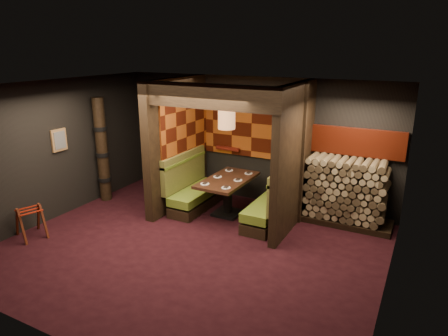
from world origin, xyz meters
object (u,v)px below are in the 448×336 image
luggage_rack (30,221)px  firewood_stack (350,192)px  totem_column (102,151)px  booth_bench_left (193,190)px  booth_bench_right (273,205)px  dining_table (228,189)px  pendant_lamp (227,118)px

luggage_rack → firewood_stack: (5.19, 3.37, 0.35)m
totem_column → booth_bench_left: bearing=14.8°
luggage_rack → totem_column: 2.29m
booth_bench_left → booth_bench_right: size_ratio=1.00×
booth_bench_right → dining_table: 1.04m
booth_bench_right → totem_column: (-3.98, -0.55, 0.79)m
dining_table → luggage_rack: size_ratio=2.16×
dining_table → totem_column: size_ratio=0.64×
totem_column → firewood_stack: bearing=13.2°
pendant_lamp → totem_column: 3.14m
booth_bench_left → luggage_rack: booth_bench_left is taller
booth_bench_right → firewood_stack: firewood_stack is taller
booth_bench_left → dining_table: size_ratio=1.04×
booth_bench_right → firewood_stack: bearing=27.3°
luggage_rack → firewood_stack: bearing=33.0°
pendant_lamp → luggage_rack: size_ratio=1.36×
booth_bench_left → dining_table: bearing=-0.5°
luggage_rack → totem_column: bearing=93.8°
dining_table → pendant_lamp: pendant_lamp is taller
dining_table → totem_column: bearing=-169.6°
booth_bench_right → luggage_rack: 4.68m
booth_bench_left → pendant_lamp: pendant_lamp is taller
booth_bench_left → totem_column: size_ratio=0.67×
dining_table → firewood_stack: bearing=16.6°
dining_table → booth_bench_right: bearing=0.4°
booth_bench_left → luggage_rack: 3.31m
booth_bench_left → booth_bench_right: same height
booth_bench_right → totem_column: totem_column is taller
pendant_lamp → firewood_stack: size_ratio=0.56×
pendant_lamp → totem_column: (-2.96, -0.49, -0.92)m
totem_column → firewood_stack: size_ratio=1.39×
booth_bench_left → booth_bench_right: (1.89, 0.00, 0.00)m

